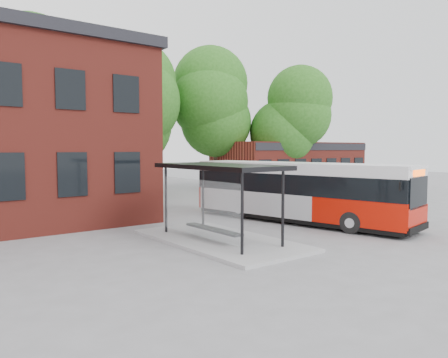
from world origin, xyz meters
TOP-DOWN VIEW (x-y plane):
  - ground at (0.00, 0.00)m, footprint 100.00×100.00m
  - shop_row at (15.00, 14.00)m, footprint 14.00×6.20m
  - bus_shelter at (-4.50, -1.00)m, footprint 3.60×7.00m
  - bike_rail at (9.28, 10.00)m, footprint 5.20×0.10m
  - tree_0 at (-6.00, 16.00)m, footprint 7.92×7.92m
  - tree_1 at (1.00, 17.00)m, footprint 7.92×7.92m
  - tree_2 at (8.00, 16.00)m, footprint 7.92×7.92m
  - tree_3 at (13.00, 12.00)m, footprint 7.04×7.04m
  - city_bus at (1.06, 0.25)m, footprint 4.30×11.20m
  - bicycle_0 at (7.43, 9.99)m, footprint 1.93×0.94m
  - bicycle_1 at (7.21, 10.24)m, footprint 1.57×0.84m
  - bicycle_2 at (8.00, 9.42)m, footprint 1.79×1.24m
  - bicycle_3 at (8.79, 9.73)m, footprint 1.68×0.49m
  - bicycle_4 at (8.91, 9.65)m, footprint 1.91×1.33m
  - bicycle_5 at (10.65, 10.80)m, footprint 1.55×0.84m
  - bicycle_6 at (10.96, 9.11)m, footprint 1.83×0.89m
  - bicycle_7 at (11.40, 10.99)m, footprint 1.77×1.06m

SIDE VIEW (x-z plane):
  - ground at x=0.00m, z-range 0.00..0.00m
  - bike_rail at x=9.28m, z-range 0.00..0.38m
  - bicycle_2 at x=8.00m, z-range 0.00..0.89m
  - bicycle_5 at x=10.65m, z-range 0.00..0.90m
  - bicycle_1 at x=7.21m, z-range 0.00..0.91m
  - bicycle_6 at x=10.96m, z-range 0.00..0.92m
  - bicycle_4 at x=8.91m, z-range 0.00..0.95m
  - bicycle_0 at x=7.43m, z-range 0.00..0.97m
  - bicycle_3 at x=8.79m, z-range 0.00..1.01m
  - bicycle_7 at x=11.40m, z-range 0.00..1.03m
  - city_bus at x=1.06m, z-range 0.00..2.78m
  - bus_shelter at x=-4.50m, z-range 0.00..2.90m
  - shop_row at x=15.00m, z-range 0.00..4.00m
  - tree_3 at x=13.00m, z-range 0.00..9.28m
  - tree_1 at x=1.00m, z-range 0.00..10.40m
  - tree_0 at x=-6.00m, z-range 0.00..11.00m
  - tree_2 at x=8.00m, z-range 0.00..11.00m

